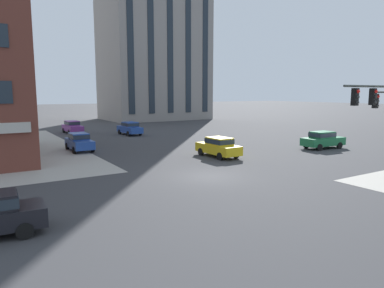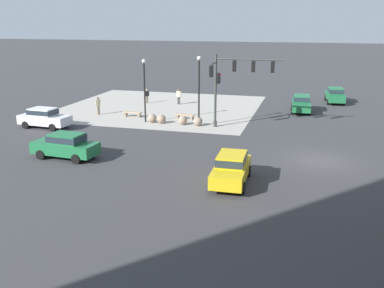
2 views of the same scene
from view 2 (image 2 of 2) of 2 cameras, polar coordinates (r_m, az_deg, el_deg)
name	(u,v)px [view 2 (image 2 of 2)]	position (r m, az deg, el deg)	size (l,w,h in m)	color
ground_plane	(318,161)	(29.85, 16.13, -2.09)	(320.00, 320.00, 0.00)	#38383A
sidewalk_corner_slab	(161,107)	(46.46, -4.10, 4.80)	(20.00, 19.00, 0.02)	#A8A399
traffic_signal_main	(230,79)	(36.68, 5.01, 8.50)	(5.77, 2.09, 6.18)	#383D38
bollard_sphere_curb_a	(198,121)	(38.04, 0.77, 2.98)	(0.80, 0.80, 0.80)	gray
bollard_sphere_curb_b	(183,120)	(38.43, -1.23, 3.11)	(0.80, 0.80, 0.80)	gray
bollard_sphere_curb_c	(161,119)	(39.05, -4.01, 3.28)	(0.80, 0.80, 0.80)	gray
bollard_sphere_curb_d	(152,118)	(39.47, -5.21, 3.39)	(0.80, 0.80, 0.80)	gray
bench_near_signal	(185,116)	(40.58, -0.95, 3.69)	(1.84, 0.65, 0.49)	tan
bench_mid_block	(132,113)	(42.05, -7.77, 3.98)	(1.81, 0.50, 0.49)	tan
pedestrian_near_bench	(98,105)	(43.46, -12.14, 5.05)	(0.33, 0.50, 1.72)	gray
pedestrian_at_curb	(179,95)	(47.82, -1.74, 6.34)	(0.55, 0.25, 1.69)	#333333
pedestrian_walking_east	(147,95)	(48.76, -5.90, 6.34)	(0.41, 0.42, 1.56)	gray
street_lamp_corner_near	(199,83)	(37.39, 0.92, 7.90)	(0.36, 0.36, 5.98)	black
street_lamp_mid_sidewalk	(144,83)	(39.10, -6.22, 7.86)	(0.36, 0.36, 5.60)	black
car_main_northbound_near	(335,95)	(51.28, 18.15, 6.14)	(2.14, 4.52, 1.68)	#1E6B3D
car_main_northbound_far	(301,103)	(45.16, 14.05, 5.23)	(2.07, 4.49, 1.68)	#1E6B3D
car_main_southbound_near	(66,145)	(30.14, -16.13, -0.09)	(4.53, 2.15, 1.68)	#1E6B3D
car_main_southbound_far	(231,167)	(24.63, 5.15, -3.06)	(1.99, 4.45, 1.68)	gold
car_main_mid	(44,117)	(39.34, -18.71, 3.34)	(4.51, 2.12, 1.68)	silver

